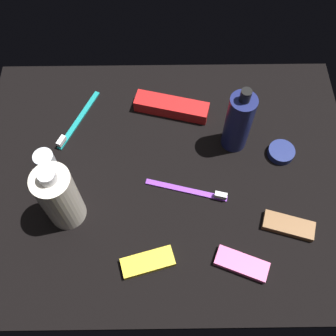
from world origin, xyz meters
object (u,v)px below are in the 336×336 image
at_px(snack_bar_brown, 291,226).
at_px(toothbrush_purple, 194,191).
at_px(deodorant_stick, 52,168).
at_px(lotion_bottle, 241,122).
at_px(snack_bar_pink, 244,264).
at_px(toothbrush_teal, 79,122).
at_px(cream_tin_left, 283,152).
at_px(bodywash_bottle, 62,197).
at_px(snack_bar_yellow, 150,262).
at_px(toothpaste_box_red, 174,107).

bearing_deg(snack_bar_brown, toothbrush_purple, -5.91).
height_order(deodorant_stick, toothbrush_purple, deodorant_stick).
distance_m(lotion_bottle, snack_bar_pink, 0.30).
bearing_deg(lotion_bottle, toothbrush_teal, -8.61).
height_order(deodorant_stick, cream_tin_left, deodorant_stick).
distance_m(bodywash_bottle, toothbrush_purple, 0.28).
bearing_deg(lotion_bottle, cream_tin_left, 161.78).
bearing_deg(lotion_bottle, snack_bar_pink, 88.02).
relative_size(snack_bar_pink, snack_bar_brown, 1.00).
height_order(deodorant_stick, snack_bar_yellow, deodorant_stick).
relative_size(toothbrush_teal, snack_bar_pink, 1.62).
height_order(lotion_bottle, snack_bar_brown, lotion_bottle).
xyz_separation_m(toothbrush_purple, cream_tin_left, (-0.21, -0.09, 0.00)).
bearing_deg(deodorant_stick, toothpaste_box_red, -144.67).
height_order(lotion_bottle, toothbrush_teal, lotion_bottle).
bearing_deg(deodorant_stick, snack_bar_brown, 166.85).
bearing_deg(lotion_bottle, snack_bar_yellow, 55.35).
height_order(toothbrush_purple, snack_bar_pink, toothbrush_purple).
xyz_separation_m(toothpaste_box_red, snack_bar_pink, (-0.13, 0.38, -0.01)).
distance_m(lotion_bottle, snack_bar_brown, 0.24).
bearing_deg(cream_tin_left, lotion_bottle, -18.22).
bearing_deg(toothbrush_teal, bodywash_bottle, 91.17).
xyz_separation_m(toothpaste_box_red, snack_bar_brown, (-0.24, 0.30, -0.01)).
relative_size(lotion_bottle, snack_bar_yellow, 1.77).
relative_size(lotion_bottle, snack_bar_pink, 1.77).
height_order(snack_bar_pink, snack_bar_brown, same).
relative_size(deodorant_stick, snack_bar_pink, 1.01).
bearing_deg(deodorant_stick, cream_tin_left, -173.35).
distance_m(bodywash_bottle, snack_bar_brown, 0.46).
relative_size(deodorant_stick, snack_bar_brown, 1.01).
distance_m(deodorant_stick, toothbrush_purple, 0.30).
height_order(toothbrush_teal, cream_tin_left, toothbrush_teal).
bearing_deg(toothpaste_box_red, toothbrush_teal, 22.89).
bearing_deg(toothbrush_purple, cream_tin_left, -156.10).
relative_size(toothpaste_box_red, snack_bar_pink, 1.69).
distance_m(snack_bar_yellow, cream_tin_left, 0.39).
relative_size(deodorant_stick, toothbrush_purple, 0.59).
xyz_separation_m(deodorant_stick, cream_tin_left, (-0.50, -0.06, -0.04)).
height_order(bodywash_bottle, snack_bar_pink, bodywash_bottle).
bearing_deg(snack_bar_pink, deodorant_stick, -4.49).
relative_size(deodorant_stick, toothbrush_teal, 0.62).
xyz_separation_m(toothbrush_purple, toothbrush_teal, (0.27, -0.18, 0.00)).
relative_size(bodywash_bottle, snack_bar_yellow, 1.73).
bearing_deg(deodorant_stick, snack_bar_pink, 153.61).
distance_m(deodorant_stick, cream_tin_left, 0.51).
height_order(toothbrush_purple, snack_bar_brown, toothbrush_purple).
bearing_deg(lotion_bottle, toothbrush_purple, 50.93).
distance_m(toothbrush_purple, toothpaste_box_red, 0.22).
xyz_separation_m(lotion_bottle, cream_tin_left, (-0.10, 0.03, -0.07)).
relative_size(deodorant_stick, cream_tin_left, 1.77).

